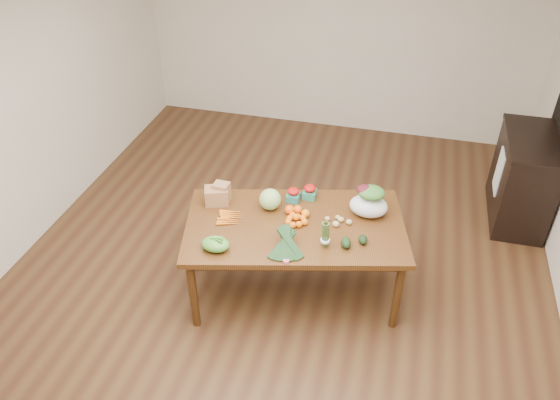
% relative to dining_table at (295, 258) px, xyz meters
% --- Properties ---
extents(floor, '(6.00, 6.00, 0.00)m').
position_rel_dining_table_xyz_m(floor, '(-0.19, 0.21, -0.38)').
color(floor, '#4F331B').
rests_on(floor, ground).
extents(room_walls, '(5.02, 6.02, 2.70)m').
position_rel_dining_table_xyz_m(room_walls, '(-0.19, 0.21, 0.97)').
color(room_walls, silver).
rests_on(room_walls, floor).
extents(dining_table, '(2.02, 1.43, 0.75)m').
position_rel_dining_table_xyz_m(dining_table, '(0.00, 0.00, 0.00)').
color(dining_table, '#553213').
rests_on(dining_table, floor).
extents(cabinet, '(0.52, 1.02, 0.94)m').
position_rel_dining_table_xyz_m(cabinet, '(2.03, 1.67, 0.10)').
color(cabinet, black).
rests_on(cabinet, floor).
extents(dish_towel, '(0.02, 0.28, 0.45)m').
position_rel_dining_table_xyz_m(dish_towel, '(1.77, 1.61, 0.18)').
color(dish_towel, white).
rests_on(dish_towel, cabinet).
extents(paper_bag, '(0.31, 0.28, 0.19)m').
position_rel_dining_table_xyz_m(paper_bag, '(-0.74, 0.12, 0.47)').
color(paper_bag, '#9F6647').
rests_on(paper_bag, dining_table).
extents(cabbage, '(0.19, 0.19, 0.19)m').
position_rel_dining_table_xyz_m(cabbage, '(-0.26, 0.16, 0.47)').
color(cabbage, '#B4D97D').
rests_on(cabbage, dining_table).
extents(strawberry_basket_a, '(0.13, 0.13, 0.10)m').
position_rel_dining_table_xyz_m(strawberry_basket_a, '(-0.09, 0.33, 0.43)').
color(strawberry_basket_a, red).
rests_on(strawberry_basket_a, dining_table).
extents(strawberry_basket_b, '(0.14, 0.14, 0.10)m').
position_rel_dining_table_xyz_m(strawberry_basket_b, '(0.04, 0.41, 0.43)').
color(strawberry_basket_b, red).
rests_on(strawberry_basket_b, dining_table).
extents(orange_a, '(0.08, 0.08, 0.08)m').
position_rel_dining_table_xyz_m(orange_a, '(-0.08, 0.13, 0.42)').
color(orange_a, orange).
rests_on(orange_a, dining_table).
extents(orange_b, '(0.08, 0.08, 0.08)m').
position_rel_dining_table_xyz_m(orange_b, '(-0.01, 0.15, 0.41)').
color(orange_b, orange).
rests_on(orange_b, dining_table).
extents(orange_c, '(0.07, 0.07, 0.07)m').
position_rel_dining_table_xyz_m(orange_c, '(0.06, 0.12, 0.41)').
color(orange_c, orange).
rests_on(orange_c, dining_table).
extents(mandarin_cluster, '(0.22, 0.22, 0.09)m').
position_rel_dining_table_xyz_m(mandarin_cluster, '(0.00, 0.02, 0.42)').
color(mandarin_cluster, orange).
rests_on(mandarin_cluster, dining_table).
extents(carrots, '(0.27, 0.26, 0.03)m').
position_rel_dining_table_xyz_m(carrots, '(-0.54, -0.06, 0.39)').
color(carrots, orange).
rests_on(carrots, dining_table).
extents(snap_pea_bag, '(0.23, 0.17, 0.10)m').
position_rel_dining_table_xyz_m(snap_pea_bag, '(-0.53, -0.47, 0.43)').
color(snap_pea_bag, green).
rests_on(snap_pea_bag, dining_table).
extents(kale_bunch, '(0.41, 0.47, 0.16)m').
position_rel_dining_table_xyz_m(kale_bunch, '(0.01, -0.38, 0.45)').
color(kale_bunch, black).
rests_on(kale_bunch, dining_table).
extents(asparagus_bundle, '(0.11, 0.13, 0.26)m').
position_rel_dining_table_xyz_m(asparagus_bundle, '(0.29, -0.22, 0.50)').
color(asparagus_bundle, '#5A7F3A').
rests_on(asparagus_bundle, dining_table).
extents(potato_a, '(0.05, 0.04, 0.04)m').
position_rel_dining_table_xyz_m(potato_a, '(0.25, 0.12, 0.39)').
color(potato_a, tan).
rests_on(potato_a, dining_table).
extents(potato_b, '(0.06, 0.05, 0.05)m').
position_rel_dining_table_xyz_m(potato_b, '(0.33, 0.05, 0.40)').
color(potato_b, '#DCB67F').
rests_on(potato_b, dining_table).
extents(potato_c, '(0.05, 0.05, 0.05)m').
position_rel_dining_table_xyz_m(potato_c, '(0.36, 0.13, 0.40)').
color(potato_c, tan).
rests_on(potato_c, dining_table).
extents(potato_d, '(0.04, 0.04, 0.04)m').
position_rel_dining_table_xyz_m(potato_d, '(0.33, 0.16, 0.39)').
color(potato_d, tan).
rests_on(potato_d, dining_table).
extents(potato_e, '(0.05, 0.05, 0.05)m').
position_rel_dining_table_xyz_m(potato_e, '(0.44, 0.11, 0.40)').
color(potato_e, '#DABC7E').
rests_on(potato_e, dining_table).
extents(avocado_a, '(0.11, 0.13, 0.08)m').
position_rel_dining_table_xyz_m(avocado_a, '(0.45, -0.18, 0.41)').
color(avocado_a, black).
rests_on(avocado_a, dining_table).
extents(avocado_b, '(0.10, 0.12, 0.07)m').
position_rel_dining_table_xyz_m(avocado_b, '(0.58, -0.10, 0.41)').
color(avocado_b, black).
rests_on(avocado_b, dining_table).
extents(salad_bag, '(0.37, 0.32, 0.25)m').
position_rel_dining_table_xyz_m(salad_bag, '(0.57, 0.28, 0.50)').
color(salad_bag, silver).
rests_on(salad_bag, dining_table).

